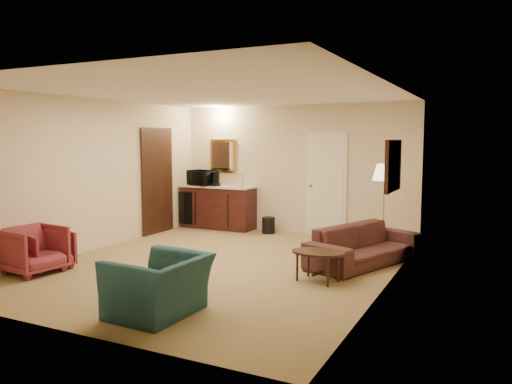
# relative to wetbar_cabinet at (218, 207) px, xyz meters

# --- Properties ---
(ground) EXTENTS (6.00, 6.00, 0.00)m
(ground) POSITION_rel_wetbar_cabinet_xyz_m (1.65, -2.72, -0.46)
(ground) COLOR olive
(ground) RESTS_ON ground
(room_walls) EXTENTS (5.02, 6.01, 2.61)m
(room_walls) POSITION_rel_wetbar_cabinet_xyz_m (1.55, -1.95, 1.26)
(room_walls) COLOR beige
(room_walls) RESTS_ON ground
(wetbar_cabinet) EXTENTS (1.64, 0.58, 0.92)m
(wetbar_cabinet) POSITION_rel_wetbar_cabinet_xyz_m (0.00, 0.00, 0.00)
(wetbar_cabinet) COLOR #3D1613
(wetbar_cabinet) RESTS_ON ground
(sofa) EXTENTS (1.29, 2.10, 0.79)m
(sofa) POSITION_rel_wetbar_cabinet_xyz_m (3.60, -1.71, -0.06)
(sofa) COLOR black
(sofa) RESTS_ON ground
(teal_armchair) EXTENTS (0.68, 1.02, 0.87)m
(teal_armchair) POSITION_rel_wetbar_cabinet_xyz_m (2.15, -4.92, -0.03)
(teal_armchair) COLOR #1C4647
(teal_armchair) RESTS_ON ground
(rose_chair_near) EXTENTS (0.72, 0.74, 0.62)m
(rose_chair_near) POSITION_rel_wetbar_cabinet_xyz_m (-0.50, -4.06, -0.15)
(rose_chair_near) COLOR maroon
(rose_chair_near) RESTS_ON ground
(rose_chair_far) EXTENTS (0.75, 0.79, 0.74)m
(rose_chair_far) POSITION_rel_wetbar_cabinet_xyz_m (-0.50, -4.32, -0.09)
(rose_chair_far) COLOR maroon
(rose_chair_far) RESTS_ON ground
(coffee_table) EXTENTS (0.80, 0.62, 0.41)m
(coffee_table) POSITION_rel_wetbar_cabinet_xyz_m (3.28, -2.94, -0.25)
(coffee_table) COLOR black
(coffee_table) RESTS_ON ground
(floor_lamp) EXTENTS (0.48, 0.48, 1.51)m
(floor_lamp) POSITION_rel_wetbar_cabinet_xyz_m (3.69, -0.80, 0.29)
(floor_lamp) COLOR gold
(floor_lamp) RESTS_ON ground
(waste_bin) EXTENTS (0.35, 0.35, 0.33)m
(waste_bin) POSITION_rel_wetbar_cabinet_xyz_m (1.23, -0.07, -0.29)
(waste_bin) COLOR black
(waste_bin) RESTS_ON ground
(microwave) EXTENTS (0.65, 0.47, 0.40)m
(microwave) POSITION_rel_wetbar_cabinet_xyz_m (-0.35, -0.08, 0.66)
(microwave) COLOR black
(microwave) RESTS_ON wetbar_cabinet
(coffee_maker) EXTENTS (0.16, 0.16, 0.30)m
(coffee_maker) POSITION_rel_wetbar_cabinet_xyz_m (-0.00, -0.08, 0.61)
(coffee_maker) COLOR black
(coffee_maker) RESTS_ON wetbar_cabinet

